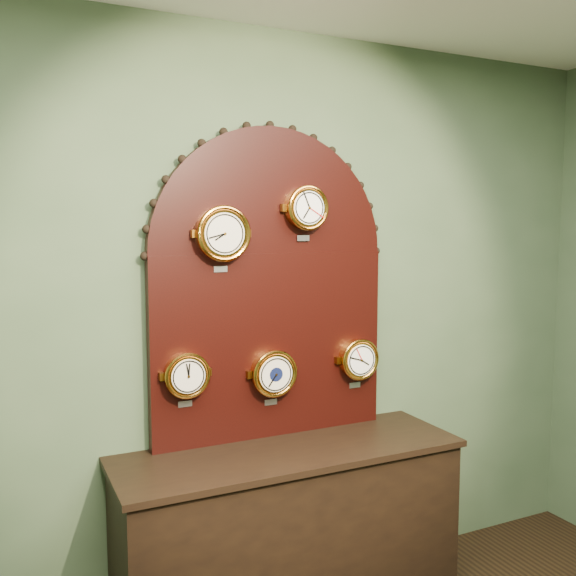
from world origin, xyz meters
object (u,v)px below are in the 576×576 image
hygrometer (187,375)px  shop_counter (290,536)px  tide_clock (358,359)px  barometer (273,373)px  roman_clock (223,234)px  display_board (270,275)px  arabic_clock (306,208)px

hygrometer → shop_counter: bearing=-19.1°
tide_clock → barometer: bearing=-179.9°
roman_clock → tide_clock: roman_clock is taller
roman_clock → hygrometer: 0.66m
shop_counter → hygrometer: size_ratio=6.10×
tide_clock → roman_clock: bearing=-179.9°
shop_counter → display_board: 1.25m
shop_counter → roman_clock: bearing=150.1°
arabic_clock → hygrometer: size_ratio=1.02×
barometer → hygrometer: bearing=179.9°
arabic_clock → barometer: size_ratio=0.95×
shop_counter → display_board: (0.00, 0.22, 1.23)m
display_board → roman_clock: display_board is taller
barometer → tide_clock: (0.48, 0.00, 0.02)m
roman_clock → hygrometer: size_ratio=1.16×
hygrometer → arabic_clock: bearing=-0.0°
shop_counter → barometer: size_ratio=5.69×
roman_clock → tide_clock: 0.97m
shop_counter → arabic_clock: 1.56m
shop_counter → arabic_clock: (0.16, 0.15, 1.55)m
shop_counter → roman_clock: roman_clock is taller
shop_counter → roman_clock: size_ratio=5.24×
tide_clock → display_board: bearing=171.9°
arabic_clock → hygrometer: 0.97m
barometer → shop_counter: bearing=-84.5°
hygrometer → tide_clock: (0.91, -0.00, -0.01)m
tide_clock → shop_counter: bearing=-161.6°
display_board → roman_clock: size_ratio=5.01×
roman_clock → barometer: size_ratio=1.09×
display_board → hygrometer: 0.62m
shop_counter → barometer: (-0.01, 0.15, 0.76)m
barometer → tide_clock: 0.48m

